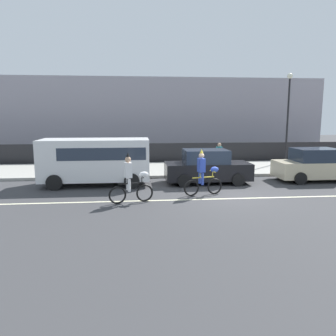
{
  "coord_description": "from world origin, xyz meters",
  "views": [
    {
      "loc": [
        -3.63,
        -12.84,
        3.27
      ],
      "look_at": [
        -2.28,
        1.2,
        1.0
      ],
      "focal_mm": 35.0,
      "sensor_mm": 36.0,
      "label": 1
    }
  ],
  "objects": [
    {
      "name": "building_backdrop",
      "position": [
        -1.87,
        18.0,
        3.17
      ],
      "size": [
        28.0,
        8.0,
        6.34
      ],
      "primitive_type": "cube",
      "color": "#99939E",
      "rests_on": "ground"
    },
    {
      "name": "pedestrian_onlooker",
      "position": [
        0.93,
        4.84,
        1.01
      ],
      "size": [
        0.32,
        0.2,
        1.62
      ],
      "color": "#33333D",
      "rests_on": "sidewalk_curb"
    },
    {
      "name": "sidewalk_curb",
      "position": [
        0.0,
        6.5,
        0.07
      ],
      "size": [
        60.0,
        5.0,
        0.15
      ],
      "primitive_type": "cube",
      "color": "#9E9B93",
      "rests_on": "ground"
    },
    {
      "name": "parked_van_white",
      "position": [
        -5.5,
        2.7,
        1.28
      ],
      "size": [
        5.0,
        2.22,
        2.18
      ],
      "color": "white",
      "rests_on": "ground"
    },
    {
      "name": "street_lamp_post",
      "position": [
        6.45,
        8.39,
        3.99
      ],
      "size": [
        0.36,
        0.36,
        5.86
      ],
      "color": "black",
      "rests_on": "sidewalk_curb"
    },
    {
      "name": "road_centre_line",
      "position": [
        0.0,
        -0.5,
        0.0
      ],
      "size": [
        36.0,
        0.14,
        0.01
      ],
      "primitive_type": "cube",
      "color": "beige",
      "rests_on": "ground"
    },
    {
      "name": "parade_cyclist_zebra",
      "position": [
        -3.85,
        -0.72,
        0.84
      ],
      "size": [
        1.68,
        0.6,
        1.92
      ],
      "color": "black",
      "rests_on": "ground"
    },
    {
      "name": "ground_plane",
      "position": [
        0.0,
        0.0,
        0.0
      ],
      "size": [
        80.0,
        80.0,
        0.0
      ],
      "primitive_type": "plane",
      "color": "#38383A"
    },
    {
      "name": "parked_car_beige",
      "position": [
        5.37,
        2.66,
        0.78
      ],
      "size": [
        4.1,
        1.92,
        1.64
      ],
      "color": "beige",
      "rests_on": "ground"
    },
    {
      "name": "parade_cyclist_cobalt",
      "position": [
        -0.9,
        0.19,
        0.84
      ],
      "size": [
        1.69,
        0.57,
        1.92
      ],
      "color": "black",
      "rests_on": "ground"
    },
    {
      "name": "fence_line",
      "position": [
        0.0,
        9.4,
        0.7
      ],
      "size": [
        40.0,
        0.08,
        1.4
      ],
      "primitive_type": "cube",
      "color": "black",
      "rests_on": "ground"
    },
    {
      "name": "parked_car_black",
      "position": [
        -0.24,
        2.62,
        0.78
      ],
      "size": [
        4.1,
        1.92,
        1.64
      ],
      "color": "black",
      "rests_on": "ground"
    }
  ]
}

